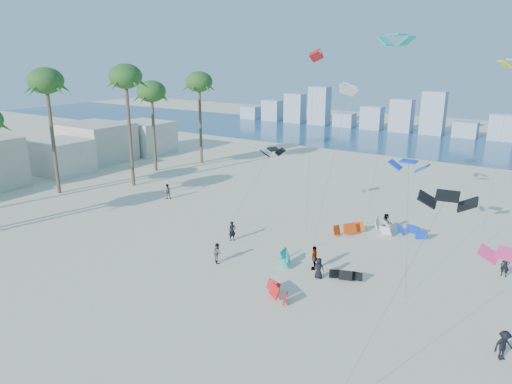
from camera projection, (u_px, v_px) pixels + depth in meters
The scene contains 10 objects.
ground at pixel (71, 317), 28.68m from camera, with size 220.00×220.00×0.00m, color beige.
ocean at pixel (410, 141), 86.37m from camera, with size 220.00×220.00×0.00m, color navy.
kitesurfer_near at pixel (232, 231), 40.17m from camera, with size 0.63×0.41×1.71m, color black.
kitesurfer_mid at pixel (218, 253), 35.97m from camera, with size 0.76×0.59×1.57m, color gray.
kitesurfers_far at pixel (341, 246), 37.01m from camera, with size 35.79×16.21×1.84m.
grounded_kites at pixel (355, 243), 38.60m from camera, with size 9.08×18.57×1.03m.
flying_kites at pixel (425, 91), 35.88m from camera, with size 30.37×38.80×17.77m.
palm_row at pixel (63, 97), 49.93m from camera, with size 9.02×44.80×14.38m.
beachfront_buildings at pixel (45, 154), 62.37m from camera, with size 11.50×43.00×6.00m.
distant_skyline at pixel (419, 118), 94.14m from camera, with size 85.00×3.00×8.40m.
Camera 1 is at (23.38, -14.96, 15.42)m, focal length 33.00 mm.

